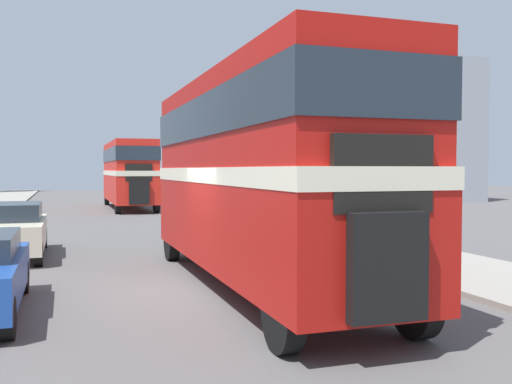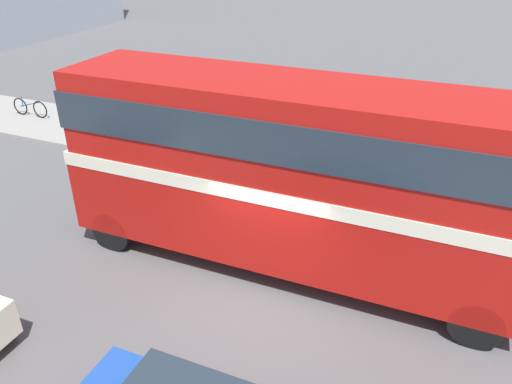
% 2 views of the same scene
% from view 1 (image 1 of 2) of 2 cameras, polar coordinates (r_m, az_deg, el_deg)
% --- Properties ---
extents(ground_plane, '(120.00, 120.00, 0.00)m').
position_cam_1_polar(ground_plane, '(11.75, -7.28, -9.89)').
color(ground_plane, '#565454').
extents(sidewalk_right, '(3.50, 120.00, 0.12)m').
position_cam_1_polar(sidewalk_right, '(14.62, 19.87, -7.36)').
color(sidewalk_right, gray).
rests_on(sidewalk_right, ground_plane).
extents(double_decker_bus, '(2.38, 10.27, 4.38)m').
position_cam_1_polar(double_decker_bus, '(11.87, 0.03, 2.84)').
color(double_decker_bus, '#B2140F').
rests_on(double_decker_bus, ground_plane).
extents(bus_distant, '(2.45, 10.46, 4.17)m').
position_cam_1_polar(bus_distant, '(36.87, -12.61, 2.22)').
color(bus_distant, red).
rests_on(bus_distant, ground_plane).
extents(car_parked_mid, '(1.79, 4.49, 1.52)m').
position_cam_1_polar(car_parked_mid, '(17.41, -23.31, -3.48)').
color(car_parked_mid, beige).
rests_on(car_parked_mid, ground_plane).
extents(pedestrian_walking, '(0.34, 0.34, 1.71)m').
position_cam_1_polar(pedestrian_walking, '(20.89, 6.82, -1.56)').
color(pedestrian_walking, '#282833').
rests_on(pedestrian_walking, sidewalk_right).
extents(bicycle_on_pavement, '(0.05, 1.76, 0.78)m').
position_cam_1_polar(bicycle_on_pavement, '(26.01, 1.90, -2.12)').
color(bicycle_on_pavement, black).
rests_on(bicycle_on_pavement, sidewalk_right).
extents(shop_building_block, '(18.54, 9.87, 10.88)m').
position_cam_1_polar(shop_building_block, '(45.49, 9.26, 5.97)').
color(shop_building_block, '#999EA8').
rests_on(shop_building_block, ground_plane).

